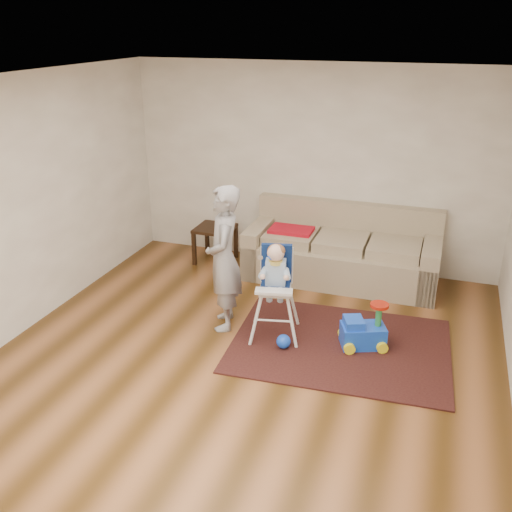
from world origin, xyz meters
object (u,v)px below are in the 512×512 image
(high_chair, at_px, (275,293))
(sofa, at_px, (342,245))
(side_table, at_px, (215,244))
(toy_ball, at_px, (283,341))
(ride_on_toy, at_px, (364,325))
(adult, at_px, (224,259))

(high_chair, bearing_deg, sofa, 64.24)
(sofa, height_order, side_table, sofa)
(side_table, relative_size, toy_ball, 3.41)
(ride_on_toy, relative_size, high_chair, 0.46)
(sofa, distance_m, ride_on_toy, 1.72)
(high_chair, bearing_deg, adult, 162.78)
(sofa, relative_size, adult, 1.52)
(ride_on_toy, xyz_separation_m, high_chair, (-0.94, -0.07, 0.25))
(ride_on_toy, distance_m, adult, 1.62)
(toy_ball, bearing_deg, adult, 159.36)
(sofa, height_order, high_chair, high_chair)
(toy_ball, bearing_deg, sofa, 83.64)
(ride_on_toy, xyz_separation_m, adult, (-1.53, -0.03, 0.54))
(side_table, xyz_separation_m, toy_ball, (1.57, -1.95, -0.16))
(sofa, relative_size, ride_on_toy, 5.04)
(side_table, bearing_deg, toy_ball, -51.05)
(ride_on_toy, bearing_deg, sofa, 86.80)
(toy_ball, bearing_deg, high_chair, 124.83)
(ride_on_toy, distance_m, toy_ball, 0.85)
(side_table, distance_m, ride_on_toy, 2.85)
(adult, bearing_deg, sofa, 128.54)
(toy_ball, relative_size, adult, 0.09)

